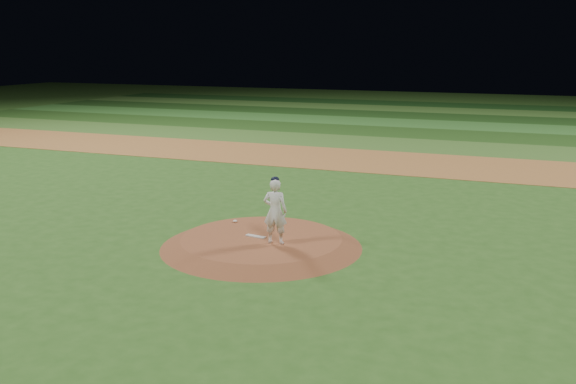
% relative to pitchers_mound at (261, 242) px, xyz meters
% --- Properties ---
extents(ground, '(120.00, 120.00, 0.00)m').
position_rel_pitchers_mound_xyz_m(ground, '(0.00, 0.00, -0.12)').
color(ground, '#2C5A1D').
rests_on(ground, ground).
extents(infield_dirt_band, '(70.00, 6.00, 0.02)m').
position_rel_pitchers_mound_xyz_m(infield_dirt_band, '(0.00, 14.00, -0.12)').
color(infield_dirt_band, '#A16631').
rests_on(infield_dirt_band, ground).
extents(outfield_stripe_0, '(70.00, 5.00, 0.02)m').
position_rel_pitchers_mound_xyz_m(outfield_stripe_0, '(0.00, 19.50, -0.12)').
color(outfield_stripe_0, '#3C6A26').
rests_on(outfield_stripe_0, ground).
extents(outfield_stripe_1, '(70.00, 5.00, 0.02)m').
position_rel_pitchers_mound_xyz_m(outfield_stripe_1, '(0.00, 24.50, -0.12)').
color(outfield_stripe_1, '#214817').
rests_on(outfield_stripe_1, ground).
extents(outfield_stripe_2, '(70.00, 5.00, 0.02)m').
position_rel_pitchers_mound_xyz_m(outfield_stripe_2, '(0.00, 29.50, -0.12)').
color(outfield_stripe_2, '#327229').
rests_on(outfield_stripe_2, ground).
extents(outfield_stripe_3, '(70.00, 5.00, 0.02)m').
position_rel_pitchers_mound_xyz_m(outfield_stripe_3, '(0.00, 34.50, -0.12)').
color(outfield_stripe_3, '#1B4215').
rests_on(outfield_stripe_3, ground).
extents(outfield_stripe_4, '(70.00, 5.00, 0.02)m').
position_rel_pitchers_mound_xyz_m(outfield_stripe_4, '(0.00, 39.50, -0.12)').
color(outfield_stripe_4, '#3E7229').
rests_on(outfield_stripe_4, ground).
extents(outfield_stripe_5, '(70.00, 5.00, 0.02)m').
position_rel_pitchers_mound_xyz_m(outfield_stripe_5, '(0.00, 44.50, -0.12)').
color(outfield_stripe_5, '#164114').
rests_on(outfield_stripe_5, ground).
extents(pitchers_mound, '(5.50, 5.50, 0.25)m').
position_rel_pitchers_mound_xyz_m(pitchers_mound, '(0.00, 0.00, 0.00)').
color(pitchers_mound, brown).
rests_on(pitchers_mound, ground).
extents(pitching_rubber, '(0.60, 0.24, 0.03)m').
position_rel_pitchers_mound_xyz_m(pitching_rubber, '(-0.18, 0.02, 0.14)').
color(pitching_rubber, silver).
rests_on(pitching_rubber, pitchers_mound).
extents(rosin_bag, '(0.13, 0.13, 0.07)m').
position_rel_pitchers_mound_xyz_m(rosin_bag, '(-1.35, 1.14, 0.16)').
color(rosin_bag, white).
rests_on(rosin_bag, pitchers_mound).
extents(pitcher_on_mound, '(0.68, 0.49, 1.80)m').
position_rel_pitchers_mound_xyz_m(pitcher_on_mound, '(0.54, -0.32, 1.01)').
color(pitcher_on_mound, white).
rests_on(pitcher_on_mound, pitchers_mound).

